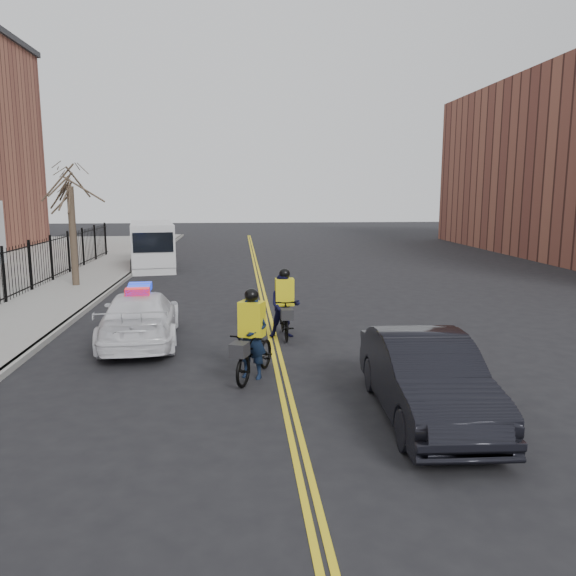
# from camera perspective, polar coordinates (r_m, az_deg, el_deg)

# --- Properties ---
(ground) EXTENTS (120.00, 120.00, 0.00)m
(ground) POSITION_cam_1_polar(r_m,az_deg,el_deg) (14.04, -1.24, -6.50)
(ground) COLOR black
(ground) RESTS_ON ground
(center_line_left) EXTENTS (0.10, 60.00, 0.01)m
(center_line_left) POSITION_cam_1_polar(r_m,az_deg,el_deg) (21.82, -2.81, -0.63)
(center_line_left) COLOR yellow
(center_line_left) RESTS_ON ground
(center_line_right) EXTENTS (0.10, 60.00, 0.01)m
(center_line_right) POSITION_cam_1_polar(r_m,az_deg,el_deg) (21.83, -2.39, -0.62)
(center_line_right) COLOR yellow
(center_line_right) RESTS_ON ground
(sidewalk) EXTENTS (3.00, 60.00, 0.15)m
(sidewalk) POSITION_cam_1_polar(r_m,az_deg,el_deg) (22.78, -21.81, -0.70)
(sidewalk) COLOR gray
(sidewalk) RESTS_ON ground
(curb) EXTENTS (0.20, 60.00, 0.15)m
(curb) POSITION_cam_1_polar(r_m,az_deg,el_deg) (22.39, -18.13, -0.66)
(curb) COLOR gray
(curb) RESTS_ON ground
(iron_fence) EXTENTS (0.12, 28.00, 2.00)m
(iron_fence) POSITION_cam_1_polar(r_m,az_deg,el_deg) (23.13, -25.51, 1.51)
(iron_fence) COLOR black
(iron_fence) RESTS_ON ground
(street_tree) EXTENTS (3.20, 3.20, 4.80)m
(street_tree) POSITION_cam_1_polar(r_m,az_deg,el_deg) (24.40, -21.20, 8.17)
(street_tree) COLOR #3A2C22
(street_tree) RESTS_ON sidewalk
(police_cruiser) EXTENTS (2.31, 4.85, 1.53)m
(police_cruiser) POSITION_cam_1_polar(r_m,az_deg,el_deg) (15.20, -14.78, -2.88)
(police_cruiser) COLOR white
(police_cruiser) RESTS_ON ground
(dark_sedan) EXTENTS (1.70, 4.50, 1.46)m
(dark_sedan) POSITION_cam_1_polar(r_m,az_deg,el_deg) (10.19, 13.83, -8.80)
(dark_sedan) COLOR black
(dark_sedan) RESTS_ON ground
(cargo_van) EXTENTS (2.94, 5.90, 2.36)m
(cargo_van) POSITION_cam_1_polar(r_m,az_deg,el_deg) (29.81, -13.61, 4.13)
(cargo_van) COLOR silver
(cargo_van) RESTS_ON ground
(cyclist_near) EXTENTS (1.40, 2.09, 1.94)m
(cyclist_near) POSITION_cam_1_polar(r_m,az_deg,el_deg) (11.99, -3.70, -6.01)
(cyclist_near) COLOR black
(cyclist_near) RESTS_ON ground
(cyclist_far) EXTENTS (0.86, 1.89, 1.90)m
(cyclist_far) POSITION_cam_1_polar(r_m,az_deg,el_deg) (15.25, -0.35, -2.28)
(cyclist_far) COLOR black
(cyclist_far) RESTS_ON ground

